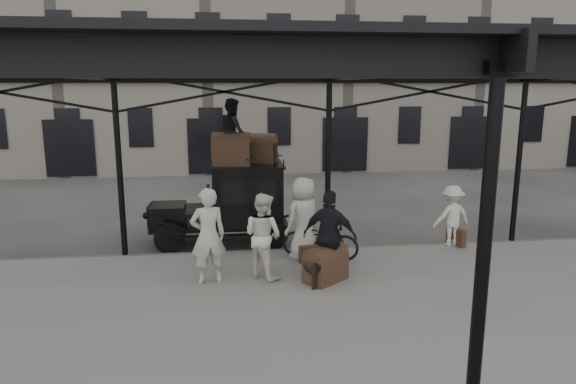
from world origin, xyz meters
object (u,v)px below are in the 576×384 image
Objects in this scene: porter_left at (208,236)px; porter_official at (330,236)px; steamer_trunk_platform at (326,266)px; steamer_trunk_roof_near at (231,152)px; taxi at (235,200)px; bicycle at (320,239)px.

porter_left is 1.04× the size of porter_official.
porter_official is 2.18× the size of steamer_trunk_platform.
taxi is at bearing 77.98° from steamer_trunk_roof_near.
porter_left is 3.24m from steamer_trunk_roof_near.
steamer_trunk_roof_near is 4.18m from steamer_trunk_platform.
taxi is at bearing -36.30° from porter_official.
bicycle is at bearing -68.40° from porter_official.
steamer_trunk_platform is at bearing 44.26° from porter_official.
bicycle is (1.96, -1.92, -0.57)m from taxi.
steamer_trunk_platform is at bearing -61.68° from taxi.
steamer_trunk_roof_near reaches higher than bicycle.
porter_official is at bearing -51.27° from steamer_trunk_roof_near.
porter_left reaches higher than bicycle.
taxi reaches higher than steamer_trunk_platform.
taxi is 1.81× the size of porter_left.
bicycle is (0.06, 1.41, -0.49)m from porter_official.
taxi reaches higher than bicycle.
steamer_trunk_roof_near is (-2.04, 1.67, 1.90)m from bicycle.
porter_left is 2.26× the size of steamer_trunk_platform.
steamer_trunk_roof_near reaches higher than taxi.
porter_left is at bearing -94.52° from steamer_trunk_roof_near.
porter_official is 1.49m from bicycle.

